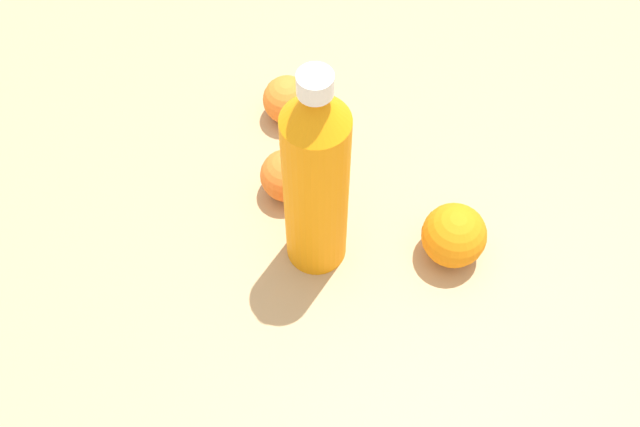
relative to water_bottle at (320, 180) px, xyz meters
name	(u,v)px	position (x,y,z in m)	size (l,w,h in m)	color
ground_plane	(310,227)	(0.00, -0.03, -0.15)	(2.40, 2.40, 0.00)	tan
water_bottle	(320,180)	(0.00, 0.00, 0.00)	(0.07, 0.07, 0.31)	orange
orange_0	(287,175)	(0.02, -0.10, -0.11)	(0.07, 0.07, 0.07)	orange
orange_1	(287,100)	(-0.01, -0.22, -0.11)	(0.07, 0.07, 0.07)	orange
orange_2	(454,235)	(-0.15, 0.05, -0.11)	(0.08, 0.08, 0.08)	orange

